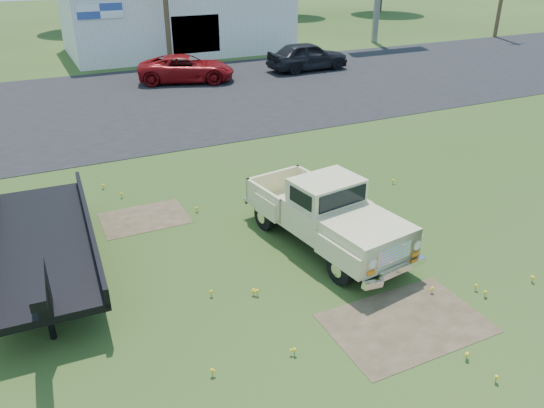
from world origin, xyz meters
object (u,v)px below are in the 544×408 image
at_px(vintage_pickup_truck, 325,213).
at_px(dark_sedan, 308,56).
at_px(red_pickup, 186,69).
at_px(flatbed_trailer, 41,237).

xyz_separation_m(vintage_pickup_truck, dark_sedan, (9.22, 17.41, -0.07)).
height_order(vintage_pickup_truck, red_pickup, vintage_pickup_truck).
bearing_deg(vintage_pickup_truck, flatbed_trailer, 156.62).
bearing_deg(vintage_pickup_truck, dark_sedan, 53.67).
height_order(vintage_pickup_truck, flatbed_trailer, flatbed_trailer).
bearing_deg(red_pickup, flatbed_trailer, 171.65).
relative_size(red_pickup, dark_sedan, 1.06).
relative_size(vintage_pickup_truck, red_pickup, 0.97).
bearing_deg(flatbed_trailer, red_pickup, 65.35).
bearing_deg(dark_sedan, vintage_pickup_truck, 151.15).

